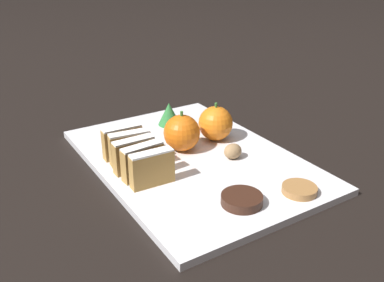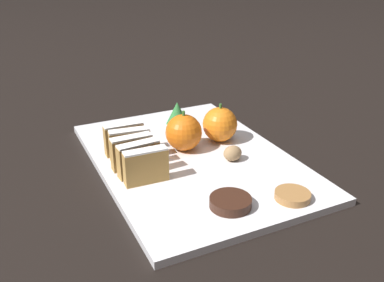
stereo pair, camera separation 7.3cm
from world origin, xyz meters
The scene contains 13 objects.
ground_plane centered at (0.00, 0.00, 0.00)m, with size 6.00×6.00×0.00m, color black.
serving_platter centered at (0.00, 0.00, 0.01)m, with size 0.31×0.45×0.01m.
stollen_slice_front centered at (-0.10, -0.05, 0.04)m, with size 0.07×0.02×0.06m.
stollen_slice_second centered at (-0.10, -0.02, 0.04)m, with size 0.07×0.02×0.06m.
stollen_slice_third centered at (-0.10, 0.01, 0.04)m, with size 0.07×0.02×0.06m.
stollen_slice_fourth centered at (-0.10, 0.04, 0.04)m, with size 0.07×0.03×0.06m.
stollen_slice_fifth centered at (-0.10, 0.07, 0.04)m, with size 0.07×0.02×0.06m.
orange_near centered at (0.08, 0.04, 0.04)m, with size 0.06×0.06×0.07m.
orange_far centered at (0.00, 0.03, 0.04)m, with size 0.07×0.07×0.07m.
walnut centered at (0.06, -0.04, 0.03)m, with size 0.03×0.03×0.03m.
chocolate_cookie centered at (-0.02, -0.16, 0.02)m, with size 0.06×0.06×0.01m.
gingerbread_cookie centered at (0.07, -0.18, 0.02)m, with size 0.05×0.05×0.01m.
evergreen_sprig centered at (0.04, 0.15, 0.04)m, with size 0.05×0.05×0.05m.
Camera 1 is at (-0.35, -0.56, 0.35)m, focal length 40.00 mm.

